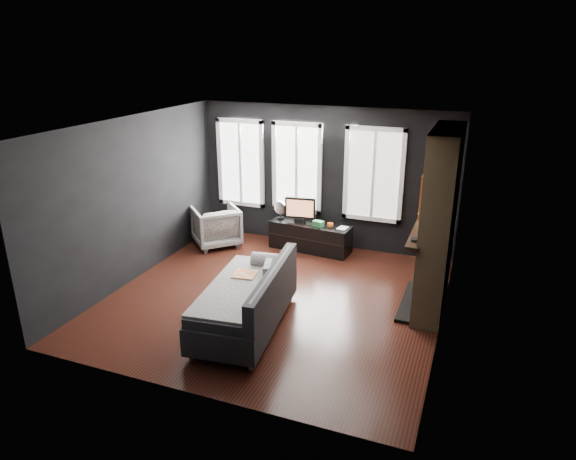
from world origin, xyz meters
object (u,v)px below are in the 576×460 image
at_px(mug, 330,225).
at_px(media_console, 310,237).
at_px(mantel_vase, 425,213).
at_px(monitor, 300,208).
at_px(sofa, 245,297).
at_px(armchair, 216,224).
at_px(book, 339,222).

bearing_deg(mug, media_console, 168.62).
bearing_deg(mantel_vase, media_console, 154.32).
relative_size(monitor, mug, 5.31).
xyz_separation_m(sofa, media_console, (-0.07, 3.03, -0.19)).
xyz_separation_m(armchair, mug, (2.23, 0.33, 0.16)).
relative_size(media_console, mantel_vase, 7.54).
distance_m(media_console, book, 0.68).
height_order(mug, mantel_vase, mantel_vase).
bearing_deg(sofa, monitor, 88.98).
relative_size(monitor, mantel_vase, 2.92).
height_order(armchair, book, armchair).
relative_size(armchair, monitor, 1.42).
relative_size(armchair, mantel_vase, 4.14).
bearing_deg(mantel_vase, mug, 151.37).
bearing_deg(media_console, monitor, 173.83).
height_order(armchair, media_console, armchair).
bearing_deg(media_console, armchair, -161.71).
bearing_deg(mug, monitor, 168.50).
bearing_deg(armchair, book, 144.44).
bearing_deg(mantel_vase, monitor, 155.53).
bearing_deg(armchair, monitor, 151.73).
bearing_deg(mug, book, 14.87).
bearing_deg(armchair, media_console, 148.39).
bearing_deg(book, monitor, 173.58).
distance_m(monitor, mantel_vase, 2.70).
distance_m(armchair, mug, 2.26).
height_order(media_console, mug, mug).
relative_size(mug, book, 0.50).
xyz_separation_m(sofa, monitor, (-0.30, 3.08, 0.35)).
xyz_separation_m(monitor, mantel_vase, (2.41, -1.10, 0.52)).
bearing_deg(sofa, media_console, 84.78).
relative_size(monitor, book, 2.67).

